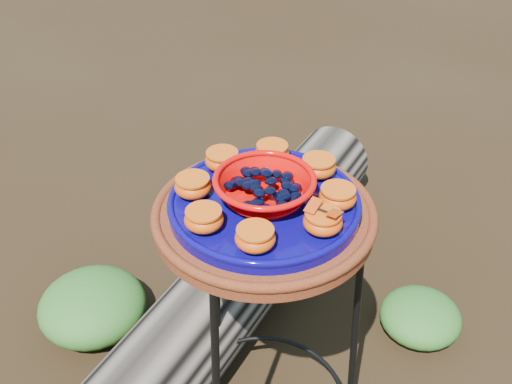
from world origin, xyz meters
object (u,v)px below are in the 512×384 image
terracotta_saucer (264,217)px  driftwood_log (246,267)px  red_bowl (264,189)px  cobalt_plate (264,205)px  plant_stand (263,345)px

terracotta_saucer → driftwood_log: bearing=62.3°
red_bowl → driftwood_log: (0.23, 0.44, -0.65)m
cobalt_plate → red_bowl: red_bowl is taller
cobalt_plate → driftwood_log: (0.23, 0.44, -0.61)m
plant_stand → terracotta_saucer: 0.37m
plant_stand → cobalt_plate: size_ratio=1.93×
red_bowl → driftwood_log: bearing=62.3°
plant_stand → red_bowl: (0.00, 0.00, 0.43)m
terracotta_saucer → cobalt_plate: cobalt_plate is taller
red_bowl → terracotta_saucer: bearing=0.0°
terracotta_saucer → driftwood_log: (0.23, 0.44, -0.58)m
terracotta_saucer → red_bowl: (0.00, 0.00, 0.07)m
terracotta_saucer → red_bowl: size_ratio=2.33×
plant_stand → driftwood_log: plant_stand is taller
plant_stand → cobalt_plate: bearing=0.0°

